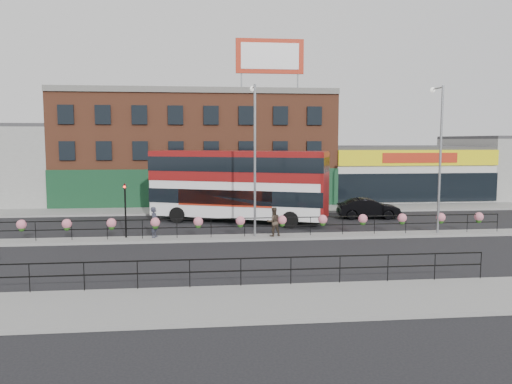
{
  "coord_description": "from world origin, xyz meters",
  "views": [
    {
      "loc": [
        -3.45,
        -29.26,
        5.87
      ],
      "look_at": [
        0.0,
        3.0,
        2.5
      ],
      "focal_mm": 35.0,
      "sensor_mm": 36.0,
      "label": 1
    }
  ],
  "objects": [
    {
      "name": "yellow_line_outer",
      "position": [
        0.0,
        -9.88,
        0.01
      ],
      "size": [
        60.0,
        0.1,
        0.01
      ],
      "primitive_type": "cube",
      "color": "gold",
      "rests_on": "ground"
    },
    {
      "name": "south_railing",
      "position": [
        -2.0,
        -10.1,
        0.96
      ],
      "size": [
        20.04,
        0.05,
        1.12
      ],
      "color": "black",
      "rests_on": "south_pavement"
    },
    {
      "name": "lamp_column_west",
      "position": [
        -0.39,
        0.2,
        5.48
      ],
      "size": [
        0.32,
        1.58,
        8.99
      ],
      "color": "gray",
      "rests_on": "median"
    },
    {
      "name": "north_pavement",
      "position": [
        0.0,
        12.0,
        0.07
      ],
      "size": [
        60.0,
        4.0,
        0.15
      ],
      "primitive_type": "cube",
      "color": "gray",
      "rests_on": "ground"
    },
    {
      "name": "pedestrian_b",
      "position": [
        0.73,
        -0.07,
        1.02
      ],
      "size": [
        1.09,
        0.97,
        1.73
      ],
      "primitive_type": "imported",
      "rotation": [
        0.0,
        0.0,
        3.33
      ],
      "color": "#3E3228",
      "rests_on": "median"
    },
    {
      "name": "south_pavement",
      "position": [
        0.0,
        -12.0,
        0.07
      ],
      "size": [
        60.0,
        4.0,
        0.15
      ],
      "primitive_type": "cube",
      "color": "gray",
      "rests_on": "ground"
    },
    {
      "name": "brick_building",
      "position": [
        -4.0,
        19.96,
        5.13
      ],
      "size": [
        25.0,
        12.21,
        10.3
      ],
      "color": "brown",
      "rests_on": "ground"
    },
    {
      "name": "double_decker_bus",
      "position": [
        -0.91,
        6.13,
        3.14
      ],
      "size": [
        12.84,
        7.37,
        5.12
      ],
      "color": "white",
      "rests_on": "ground"
    },
    {
      "name": "median",
      "position": [
        0.0,
        0.0,
        0.07
      ],
      "size": [
        60.0,
        1.6,
        0.15
      ],
      "primitive_type": "cube",
      "color": "gray",
      "rests_on": "ground"
    },
    {
      "name": "median_railing",
      "position": [
        -0.0,
        0.0,
        1.05
      ],
      "size": [
        30.04,
        0.56,
        1.23
      ],
      "color": "black",
      "rests_on": "median"
    },
    {
      "name": "lamp_column_east",
      "position": [
        11.03,
        0.16,
        5.51
      ],
      "size": [
        0.32,
        1.59,
        9.04
      ],
      "color": "gray",
      "rests_on": "median"
    },
    {
      "name": "ground",
      "position": [
        0.0,
        0.0,
        0.0
      ],
      "size": [
        120.0,
        120.0,
        0.0
      ],
      "primitive_type": "plane",
      "color": "black",
      "rests_on": "ground"
    },
    {
      "name": "supermarket",
      "position": [
        16.0,
        19.9,
        2.65
      ],
      "size": [
        15.0,
        12.25,
        5.3
      ],
      "color": "silver",
      "rests_on": "ground"
    },
    {
      "name": "car",
      "position": [
        8.93,
        6.84,
        0.76
      ],
      "size": [
        2.52,
        4.93,
        1.52
      ],
      "primitive_type": "imported",
      "rotation": [
        0.0,
        0.0,
        1.47
      ],
      "color": "black",
      "rests_on": "ground"
    },
    {
      "name": "traffic_light_median",
      "position": [
        -8.0,
        0.39,
        2.47
      ],
      "size": [
        0.15,
        0.28,
        3.65
      ],
      "color": "black",
      "rests_on": "median"
    },
    {
      "name": "pedestrian_a",
      "position": [
        -6.32,
        0.29,
        1.06
      ],
      "size": [
        0.88,
        0.76,
        1.82
      ],
      "primitive_type": "imported",
      "rotation": [
        0.0,
        0.0,
        1.31
      ],
      "color": "#2F303E",
      "rests_on": "median"
    },
    {
      "name": "yellow_line_inner",
      "position": [
        0.0,
        -9.7,
        0.01
      ],
      "size": [
        60.0,
        0.1,
        0.01
      ],
      "primitive_type": "cube",
      "color": "gold",
      "rests_on": "ground"
    },
    {
      "name": "billboard",
      "position": [
        2.5,
        14.99,
        13.18
      ],
      "size": [
        6.0,
        0.29,
        4.4
      ],
      "color": "#AD2510",
      "rests_on": "brick_building"
    }
  ]
}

